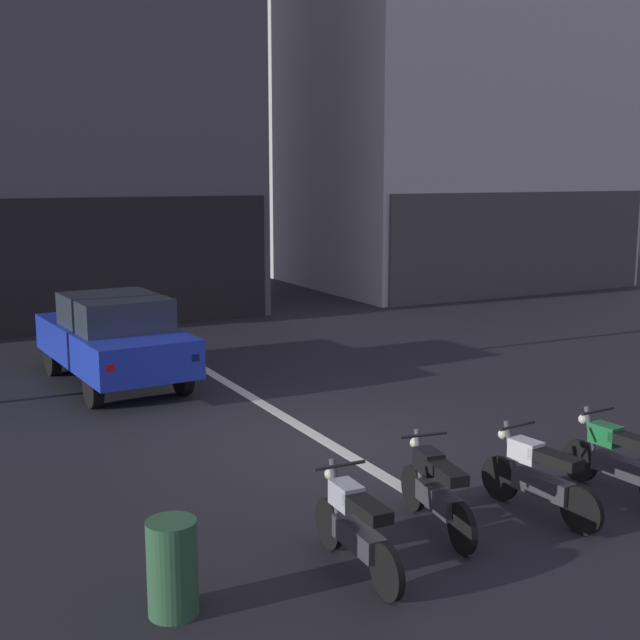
{
  "coord_description": "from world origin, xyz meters",
  "views": [
    {
      "loc": [
        -5.35,
        -9.86,
        3.76
      ],
      "look_at": [
        0.87,
        2.0,
        1.4
      ],
      "focal_mm": 46.77,
      "sensor_mm": 36.0,
      "label": 1
    }
  ],
  "objects_px": {
    "motorcycle_silver_row_leftmost": "(356,526)",
    "motorcycle_white_row_centre": "(538,476)",
    "car_blue_crossing_near": "(114,337)",
    "motorcycle_black_row_left_mid": "(436,489)",
    "motorcycle_green_row_right_mid": "(618,458)",
    "trash_bin": "(172,568)"
  },
  "relations": [
    {
      "from": "motorcycle_silver_row_leftmost",
      "to": "motorcycle_white_row_centre",
      "type": "xyz_separation_m",
      "value": [
        2.46,
        0.21,
        0.0
      ]
    },
    {
      "from": "car_blue_crossing_near",
      "to": "motorcycle_white_row_centre",
      "type": "bearing_deg",
      "value": -71.29
    },
    {
      "from": "car_blue_crossing_near",
      "to": "motorcycle_white_row_centre",
      "type": "relative_size",
      "value": 2.53
    },
    {
      "from": "motorcycle_black_row_left_mid",
      "to": "motorcycle_white_row_centre",
      "type": "relative_size",
      "value": 1.0
    },
    {
      "from": "motorcycle_black_row_left_mid",
      "to": "motorcycle_green_row_right_mid",
      "type": "distance_m",
      "value": 2.47
    },
    {
      "from": "motorcycle_silver_row_leftmost",
      "to": "motorcycle_black_row_left_mid",
      "type": "bearing_deg",
      "value": 19.03
    },
    {
      "from": "motorcycle_black_row_left_mid",
      "to": "trash_bin",
      "type": "distance_m",
      "value": 3.04
    },
    {
      "from": "motorcycle_white_row_centre",
      "to": "car_blue_crossing_near",
      "type": "bearing_deg",
      "value": 108.71
    },
    {
      "from": "car_blue_crossing_near",
      "to": "motorcycle_black_row_left_mid",
      "type": "xyz_separation_m",
      "value": [
        1.48,
        -7.77,
        -0.43
      ]
    },
    {
      "from": "car_blue_crossing_near",
      "to": "motorcycle_white_row_centre",
      "type": "xyz_separation_m",
      "value": [
        2.7,
        -7.98,
        -0.43
      ]
    },
    {
      "from": "motorcycle_white_row_centre",
      "to": "trash_bin",
      "type": "distance_m",
      "value": 4.25
    },
    {
      "from": "motorcycle_white_row_centre",
      "to": "motorcycle_black_row_left_mid",
      "type": "bearing_deg",
      "value": 170.05
    },
    {
      "from": "motorcycle_black_row_left_mid",
      "to": "trash_bin",
      "type": "height_order",
      "value": "motorcycle_black_row_left_mid"
    },
    {
      "from": "car_blue_crossing_near",
      "to": "motorcycle_green_row_right_mid",
      "type": "xyz_separation_m",
      "value": [
        3.94,
        -7.97,
        -0.43
      ]
    },
    {
      "from": "trash_bin",
      "to": "motorcycle_silver_row_leftmost",
      "type": "bearing_deg",
      "value": -1.8
    },
    {
      "from": "car_blue_crossing_near",
      "to": "motorcycle_black_row_left_mid",
      "type": "distance_m",
      "value": 7.92
    },
    {
      "from": "car_blue_crossing_near",
      "to": "motorcycle_green_row_right_mid",
      "type": "height_order",
      "value": "car_blue_crossing_near"
    },
    {
      "from": "motorcycle_green_row_right_mid",
      "to": "trash_bin",
      "type": "distance_m",
      "value": 5.48
    },
    {
      "from": "motorcycle_silver_row_leftmost",
      "to": "trash_bin",
      "type": "relative_size",
      "value": 1.97
    },
    {
      "from": "motorcycle_white_row_centre",
      "to": "motorcycle_green_row_right_mid",
      "type": "relative_size",
      "value": 1.0
    },
    {
      "from": "motorcycle_silver_row_leftmost",
      "to": "trash_bin",
      "type": "xyz_separation_m",
      "value": [
        -1.78,
        0.06,
        -0.03
      ]
    },
    {
      "from": "trash_bin",
      "to": "motorcycle_white_row_centre",
      "type": "bearing_deg",
      "value": 2.08
    }
  ]
}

